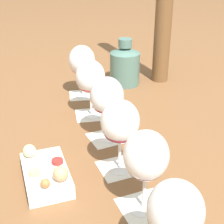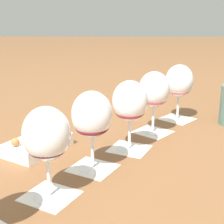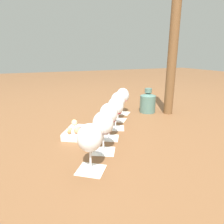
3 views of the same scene
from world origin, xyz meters
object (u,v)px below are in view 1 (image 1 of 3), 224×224
object	(u,v)px
ceramic_vase	(125,65)
wine_glass_0	(82,62)
wine_glass_1	(90,79)
wine_glass_5	(175,215)
wine_glass_4	(146,159)
snack_dish	(46,173)
wine_glass_3	(120,124)
wine_glass_2	(107,98)

from	to	relation	value
ceramic_vase	wine_glass_0	bearing A→B (deg)	-104.03
wine_glass_1	wine_glass_5	distance (m)	0.60
wine_glass_1	wine_glass_4	bearing A→B (deg)	-32.50
wine_glass_1	wine_glass_5	bearing A→B (deg)	-33.92
snack_dish	ceramic_vase	bearing A→B (deg)	111.52
wine_glass_0	wine_glass_1	size ratio (longest dim) A/B	1.00
wine_glass_1	snack_dish	world-z (taller)	wine_glass_1
wine_glass_0	wine_glass_4	distance (m)	0.61
ceramic_vase	snack_dish	world-z (taller)	ceramic_vase
wine_glass_3	wine_glass_5	distance (m)	0.30
wine_glass_4	snack_dish	distance (m)	0.26
wine_glass_2	snack_dish	bearing A→B (deg)	-85.74
wine_glass_1	ceramic_vase	bearing A→B (deg)	106.71
wine_glass_2	ceramic_vase	xyz separation A→B (m)	(-0.22, 0.35, -0.05)
wine_glass_2	wine_glass_5	world-z (taller)	same
wine_glass_1	snack_dish	size ratio (longest dim) A/B	0.93
wine_glass_0	wine_glass_5	world-z (taller)	same
wine_glass_0	snack_dish	xyz separation A→B (m)	(0.28, -0.41, -0.10)
wine_glass_1	wine_glass_2	distance (m)	0.15
wine_glass_0	wine_glass_3	bearing A→B (deg)	-34.32
wine_glass_3	ceramic_vase	distance (m)	0.56
wine_glass_2	snack_dish	size ratio (longest dim) A/B	0.93
wine_glass_1	wine_glass_3	size ratio (longest dim) A/B	1.00
ceramic_vase	wine_glass_1	bearing A→B (deg)	-73.29
wine_glass_1	wine_glass_4	size ratio (longest dim) A/B	1.00
wine_glass_3	snack_dish	xyz separation A→B (m)	(-0.10, -0.15, -0.10)
wine_glass_0	wine_glass_5	bearing A→B (deg)	-34.42
wine_glass_0	wine_glass_2	world-z (taller)	same
ceramic_vase	snack_dish	bearing A→B (deg)	-68.48
wine_glass_0	wine_glass_1	bearing A→B (deg)	-36.29
wine_glass_5	ceramic_vase	distance (m)	0.85
wine_glass_2	wine_glass_3	bearing A→B (deg)	-37.15
wine_glass_1	ceramic_vase	xyz separation A→B (m)	(-0.08, 0.28, -0.05)
wine_glass_2	wine_glass_0	bearing A→B (deg)	147.01
wine_glass_2	wine_glass_3	world-z (taller)	same
wine_glass_0	snack_dish	distance (m)	0.51
wine_glass_1	wine_glass_2	xyz separation A→B (m)	(0.13, -0.07, 0.00)
snack_dish	wine_glass_5	bearing A→B (deg)	-3.50
wine_glass_2	wine_glass_4	bearing A→B (deg)	-34.06
wine_glass_2	wine_glass_5	bearing A→B (deg)	-35.41
wine_glass_5	wine_glass_2	bearing A→B (deg)	144.59
wine_glass_1	snack_dish	distance (m)	0.36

